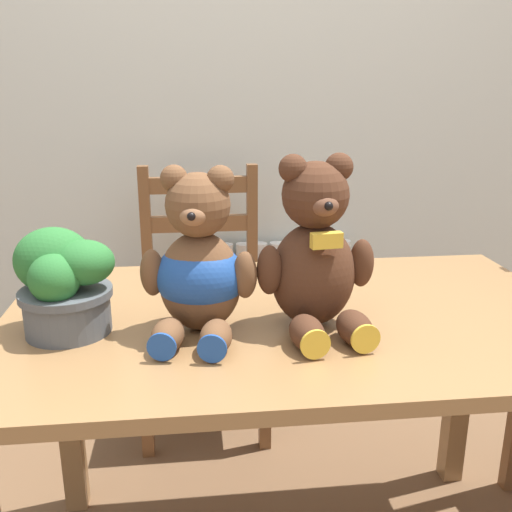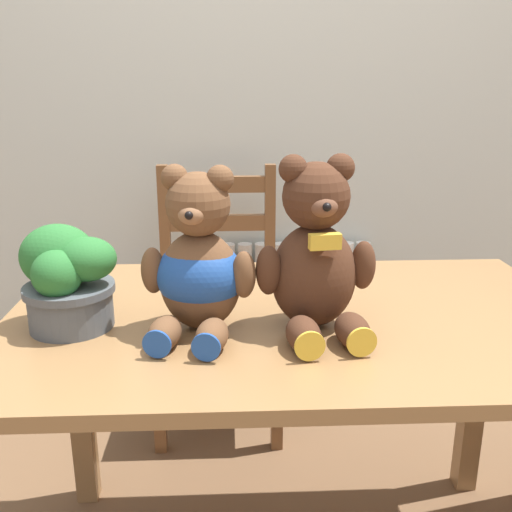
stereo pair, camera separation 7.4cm
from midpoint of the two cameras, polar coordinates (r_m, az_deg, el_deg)
The scene contains 7 objects.
wall_back at distance 2.35m, azimuth -2.26°, elevation 18.72°, with size 8.00×0.04×2.60m, color silver.
radiator at distance 2.49m, azimuth 1.17°, elevation -5.92°, with size 0.64×0.10×0.59m.
dining_table at distance 1.31m, azimuth 2.03°, elevation -10.18°, with size 1.27×0.77×0.74m.
wooden_chair_behind at distance 2.11m, azimuth -6.40°, elevation -4.50°, with size 0.44×0.45×0.94m.
teddy_bear_left at distance 1.15m, azimuth -7.56°, elevation -1.17°, with size 0.24×0.26×0.34m.
teddy_bear_right at distance 1.16m, azimuth 4.17°, elevation 0.05°, with size 0.25×0.26×0.36m.
potted_plant at distance 1.22m, azimuth -20.36°, elevation -2.48°, with size 0.20×0.18×0.21m.
Camera 1 is at (-0.21, -0.77, 1.22)m, focal length 40.00 mm.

